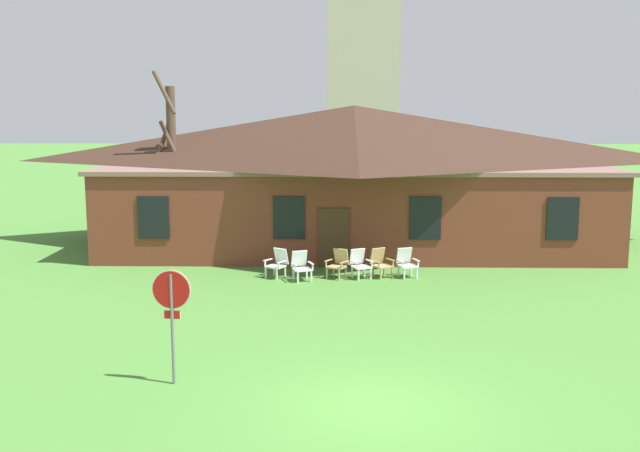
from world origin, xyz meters
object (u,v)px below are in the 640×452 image
Objects in this scene: stop_sign at (172,304)px; lawn_chair_middle at (360,263)px; lawn_chair_left_end at (338,263)px; lawn_chair_far_side at (406,262)px; lawn_chair_right_end at (381,262)px; lawn_chair_by_porch at (278,262)px; lawn_chair_near_door at (301,265)px.

stop_sign is 2.49× the size of lawn_chair_middle.
lawn_chair_left_end and lawn_chair_far_side have the same top height.
lawn_chair_middle is (0.71, -0.00, 0.00)m from lawn_chair_left_end.
lawn_chair_left_end is (3.41, 9.50, -1.18)m from stop_sign.
lawn_chair_middle is 0.71m from lawn_chair_right_end.
stop_sign is 2.49× the size of lawn_chair_left_end.
lawn_chair_by_porch is 2.72m from lawn_chair_middle.
lawn_chair_by_porch is 1.00× the size of lawn_chair_near_door.
stop_sign is 2.49× the size of lawn_chair_right_end.
lawn_chair_right_end is (2.62, 0.53, 0.00)m from lawn_chair_near_door.
lawn_chair_far_side is (2.26, 0.19, 0.00)m from lawn_chair_left_end.
lawn_chair_near_door is 1.00× the size of lawn_chair_middle.
lawn_chair_near_door is 1.00× the size of lawn_chair_left_end.
lawn_chair_middle is at bearing 66.59° from stop_sign.
stop_sign is at bearing -103.50° from lawn_chair_near_door.
lawn_chair_far_side is at bearing 4.70° from lawn_chair_left_end.
lawn_chair_left_end is at bearing 17.53° from lawn_chair_near_door.
lawn_chair_middle and lawn_chair_far_side have the same top height.
lawn_chair_left_end is (2.01, -0.03, 0.00)m from lawn_chair_by_porch.
lawn_chair_middle is (4.11, 9.50, -1.18)m from stop_sign.
lawn_chair_near_door is 1.00× the size of lawn_chair_right_end.
lawn_chair_left_end is 1.00× the size of lawn_chair_far_side.
lawn_chair_far_side is at bearing 2.14° from lawn_chair_by_porch.
stop_sign is 9.70m from lawn_chair_by_porch.
lawn_chair_by_porch is at bearing 179.25° from lawn_chair_left_end.
lawn_chair_by_porch is 4.28m from lawn_chair_far_side.
stop_sign is at bearing -116.50° from lawn_chair_right_end.
lawn_chair_right_end is (4.81, 9.65, -1.18)m from stop_sign.
lawn_chair_by_porch is at bearing -177.97° from lawn_chair_right_end.
lawn_chair_by_porch is at bearing 81.67° from stop_sign.
lawn_chair_near_door is at bearing -27.37° from lawn_chair_by_porch.
stop_sign is 10.42m from lawn_chair_middle.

